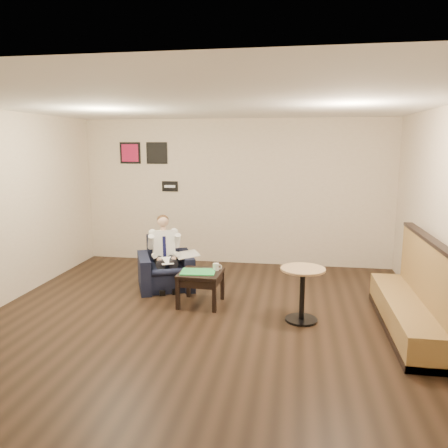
% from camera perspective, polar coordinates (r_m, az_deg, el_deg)
% --- Properties ---
extents(ground, '(6.00, 6.00, 0.00)m').
position_cam_1_polar(ground, '(5.94, -2.74, -12.60)').
color(ground, black).
rests_on(ground, ground).
extents(wall_back, '(6.00, 0.02, 2.80)m').
position_cam_1_polar(wall_back, '(8.47, 1.45, 4.15)').
color(wall_back, beige).
rests_on(wall_back, ground).
extents(wall_front, '(6.00, 0.02, 2.80)m').
position_cam_1_polar(wall_front, '(2.77, -16.32, -9.32)').
color(wall_front, beige).
rests_on(wall_front, ground).
extents(ceiling, '(6.00, 6.00, 0.02)m').
position_cam_1_polar(ceiling, '(5.49, -3.00, 15.41)').
color(ceiling, white).
rests_on(ceiling, wall_back).
extents(seating_sign, '(0.32, 0.02, 0.20)m').
position_cam_1_polar(seating_sign, '(8.72, -7.08, 4.91)').
color(seating_sign, black).
rests_on(seating_sign, wall_back).
extents(art_print_left, '(0.42, 0.03, 0.42)m').
position_cam_1_polar(art_print_left, '(8.95, -12.15, 9.06)').
color(art_print_left, '#B11543').
rests_on(art_print_left, wall_back).
extents(art_print_right, '(0.42, 0.03, 0.42)m').
position_cam_1_polar(art_print_right, '(8.76, -8.76, 9.15)').
color(art_print_right, black).
rests_on(art_print_right, wall_back).
extents(armchair, '(1.12, 1.12, 0.82)m').
position_cam_1_polar(armchair, '(7.19, -7.68, -5.10)').
color(armchair, black).
rests_on(armchair, ground).
extents(seated_man, '(0.81, 0.95, 1.12)m').
position_cam_1_polar(seated_man, '(7.05, -7.61, -4.13)').
color(seated_man, silver).
rests_on(seated_man, armchair).
extents(lap_papers, '(0.29, 0.32, 0.01)m').
position_cam_1_polar(lap_papers, '(6.98, -7.51, -4.77)').
color(lap_papers, white).
rests_on(lap_papers, seated_man).
extents(newspaper, '(0.52, 0.56, 0.01)m').
position_cam_1_polar(newspaper, '(7.11, -4.87, -3.98)').
color(newspaper, silver).
rests_on(newspaper, armchair).
extents(side_table, '(0.63, 0.63, 0.49)m').
position_cam_1_polar(side_table, '(6.46, -3.05, -8.36)').
color(side_table, black).
rests_on(side_table, ground).
extents(green_folder, '(0.52, 0.39, 0.01)m').
position_cam_1_polar(green_folder, '(6.37, -3.41, -6.25)').
color(green_folder, '#28C856').
rests_on(green_folder, side_table).
extents(coffee_mug, '(0.09, 0.09, 0.10)m').
position_cam_1_polar(coffee_mug, '(6.44, -1.08, -5.61)').
color(coffee_mug, white).
rests_on(coffee_mug, side_table).
extents(smartphone, '(0.17, 0.11, 0.01)m').
position_cam_1_polar(smartphone, '(6.53, -2.21, -5.83)').
color(smartphone, black).
rests_on(smartphone, side_table).
extents(banquette, '(0.55, 2.29, 1.17)m').
position_cam_1_polar(banquette, '(5.94, 23.02, -7.41)').
color(banquette, olive).
rests_on(banquette, ground).
extents(cafe_table, '(0.70, 0.70, 0.73)m').
position_cam_1_polar(cafe_table, '(5.92, 10.16, -9.07)').
color(cafe_table, tan).
rests_on(cafe_table, ground).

